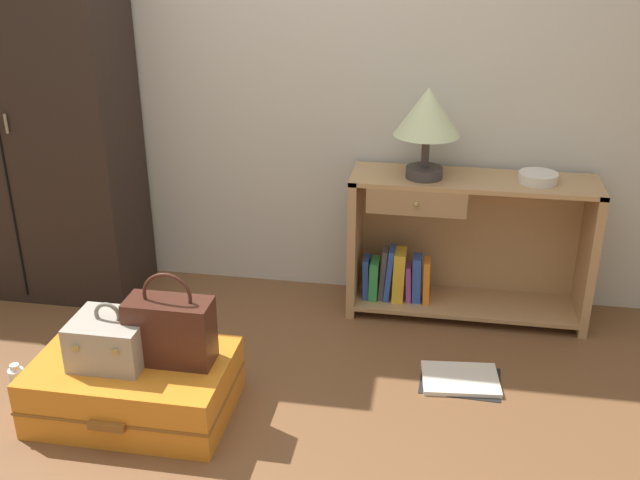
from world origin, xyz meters
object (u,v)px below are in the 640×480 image
object	(u,v)px
open_book_on_floor	(460,379)
wardrobe	(23,111)
handbag	(170,330)
bookshelf	(457,246)
suitcase_large	(135,386)
bowl	(538,178)
train_case	(111,340)
table_lamp	(427,116)
bottle	(18,383)

from	to	relation	value
open_book_on_floor	wardrobe	bearing A→B (deg)	165.74
wardrobe	handbag	world-z (taller)	wardrobe
bookshelf	suitcase_large	bearing A→B (deg)	-139.45
bowl	handbag	world-z (taller)	bowl
train_case	bookshelf	bearing A→B (deg)	39.34
table_lamp	open_book_on_floor	bearing A→B (deg)	-69.21
table_lamp	train_case	size ratio (longest dim) A/B	1.49
bookshelf	bottle	bearing A→B (deg)	-148.67
handbag	open_book_on_floor	world-z (taller)	handbag
wardrobe	table_lamp	xyz separation A→B (m)	(1.95, 0.02, 0.05)
bowl	open_book_on_floor	xyz separation A→B (m)	(-0.29, -0.60, -0.72)
bowl	open_book_on_floor	world-z (taller)	bowl
bowl	handbag	distance (m)	1.76
table_lamp	handbag	world-z (taller)	table_lamp
handbag	table_lamp	bearing A→B (deg)	47.52
train_case	open_book_on_floor	bearing A→B (deg)	18.27
bookshelf	handbag	xyz separation A→B (m)	(-1.07, -1.03, 0.02)
bookshelf	bottle	distance (m)	2.05
bookshelf	table_lamp	bearing A→B (deg)	-164.72
wardrobe	handbag	distance (m)	1.53
handbag	wardrobe	bearing A→B (deg)	137.86
handbag	bottle	distance (m)	0.73
bookshelf	train_case	xyz separation A→B (m)	(-1.30, -1.07, -0.02)
suitcase_large	train_case	distance (m)	0.22
table_lamp	suitcase_large	distance (m)	1.70
wardrobe	bottle	xyz separation A→B (m)	(0.39, -0.99, -0.87)
bookshelf	table_lamp	distance (m)	0.67
wardrobe	bottle	size ratio (longest dim) A/B	11.49
table_lamp	bowl	size ratio (longest dim) A/B	2.38
wardrobe	table_lamp	bearing A→B (deg)	0.70
bookshelf	suitcase_large	world-z (taller)	bookshelf
suitcase_large	wardrobe	bearing A→B (deg)	132.35
table_lamp	bottle	xyz separation A→B (m)	(-1.56, -1.01, -0.92)
wardrobe	open_book_on_floor	xyz separation A→B (m)	(2.17, -0.55, -0.93)
wardrobe	train_case	bearing A→B (deg)	-50.25
train_case	handbag	bearing A→B (deg)	9.99
wardrobe	bowl	world-z (taller)	wardrobe
wardrobe	bottle	bearing A→B (deg)	-68.41
bookshelf	bowl	xyz separation A→B (m)	(0.33, -0.03, 0.38)
suitcase_large	train_case	size ratio (longest dim) A/B	2.72
bookshelf	handbag	world-z (taller)	bookshelf
table_lamp	open_book_on_floor	world-z (taller)	table_lamp
train_case	handbag	size ratio (longest dim) A/B	0.75
open_book_on_floor	train_case	bearing A→B (deg)	-161.73
train_case	bottle	size ratio (longest dim) A/B	1.71
bookshelf	table_lamp	size ratio (longest dim) A/B	2.72
suitcase_large	open_book_on_floor	world-z (taller)	suitcase_large
suitcase_large	train_case	bearing A→B (deg)	-170.14
bookshelf	open_book_on_floor	world-z (taller)	bookshelf
bowl	suitcase_large	xyz separation A→B (m)	(-1.57, -1.03, -0.61)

